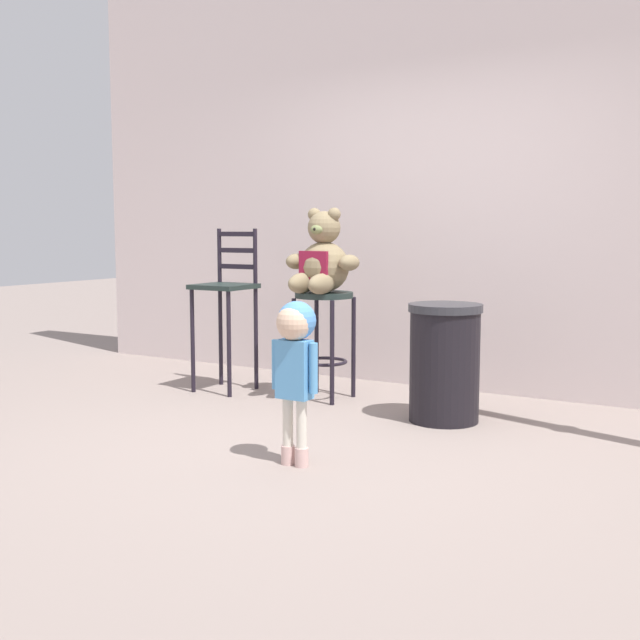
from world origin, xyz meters
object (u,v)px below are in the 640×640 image
(bar_stool_with_teddy, at_px, (324,322))
(bar_chair_empty, at_px, (226,297))
(child_walking, at_px, (295,347))
(trash_bin, at_px, (445,362))
(teddy_bear, at_px, (322,261))

(bar_stool_with_teddy, relative_size, bar_chair_empty, 0.63)
(child_walking, relative_size, trash_bin, 1.14)
(bar_stool_with_teddy, bearing_deg, bar_chair_empty, -172.16)
(bar_chair_empty, bearing_deg, child_walking, -42.68)
(bar_stool_with_teddy, distance_m, trash_bin, 1.04)
(trash_bin, height_order, bar_chair_empty, bar_chair_empty)
(child_walking, relative_size, bar_chair_empty, 0.70)
(bar_chair_empty, bearing_deg, teddy_bear, 5.81)
(child_walking, bearing_deg, bar_chair_empty, -64.55)
(bar_stool_with_teddy, relative_size, trash_bin, 1.03)
(trash_bin, distance_m, bar_chair_empty, 1.82)
(teddy_bear, bearing_deg, bar_stool_with_teddy, 90.00)
(bar_chair_empty, bearing_deg, trash_bin, -2.75)
(teddy_bear, height_order, trash_bin, teddy_bear)
(bar_stool_with_teddy, relative_size, teddy_bear, 1.29)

